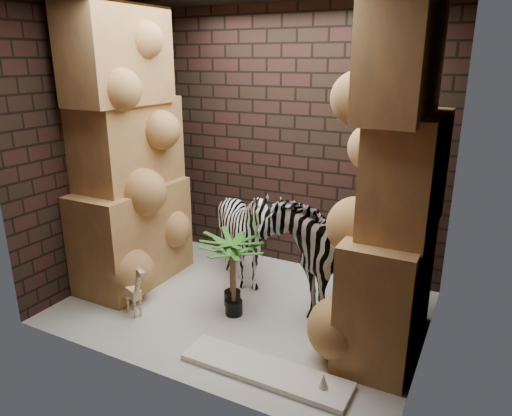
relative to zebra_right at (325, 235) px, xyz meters
The scene contains 13 objects.
floor 1.12m from the zebra_right, 146.75° to the right, with size 3.50×3.50×0.00m, color beige.
wall_back 1.29m from the zebra_right, 131.14° to the left, with size 3.50×3.50×0.00m, color black.
wall_front 1.99m from the zebra_right, 112.15° to the right, with size 3.50×3.50×0.00m, color black.
wall_left 2.60m from the zebra_right, 169.45° to the right, with size 3.00×3.00×0.00m, color black.
wall_right 1.37m from the zebra_right, 23.33° to the right, with size 3.00×3.00×0.00m, color black.
rock_pillar_left 2.27m from the zebra_right, 167.74° to the right, with size 0.68×1.30×3.00m, color #D1944B, non-canonical shape.
rock_pillar_right 1.14m from the zebra_right, 32.10° to the right, with size 0.58×1.25×3.00m, color #D1944B, non-canonical shape.
zebra_right is the anchor object (origin of this frame).
zebra_left 0.96m from the zebra_right, behind, with size 0.95×1.18×1.07m, color white.
giraffe_toy 1.96m from the zebra_right, 145.85° to the right, with size 0.31×0.10×0.60m, color #F5DE9A, non-canonical shape.
palm_front 1.00m from the zebra_right, 150.41° to the right, with size 0.36×0.36×0.77m, color #185510, non-canonical shape.
palm_back 1.01m from the zebra_right, 138.47° to the right, with size 0.36×0.36×0.75m, color #185510, non-canonical shape.
surfboard 1.50m from the zebra_right, 90.86° to the right, with size 1.41×0.35×0.05m, color white.
Camera 1 is at (2.09, -3.71, 2.43)m, focal length 32.88 mm.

